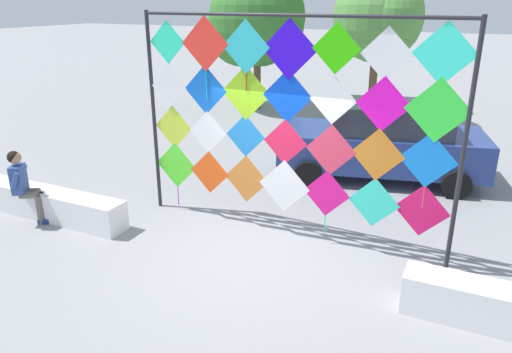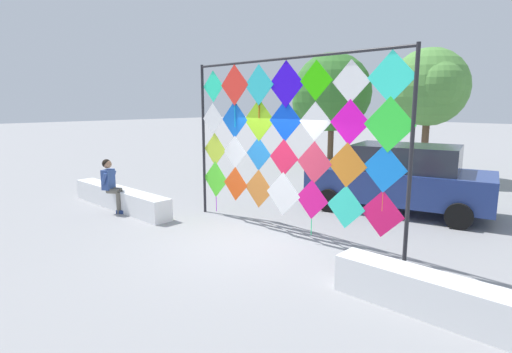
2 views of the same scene
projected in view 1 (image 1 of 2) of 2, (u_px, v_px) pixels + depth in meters
ground at (251, 256)px, 7.89m from camera, size 120.00×120.00×0.00m
plaza_ledge_left at (34, 200)px, 9.37m from camera, size 4.16×0.51×0.55m
kite_display_rack at (287, 113)px, 7.89m from camera, size 5.56×0.24×3.76m
seated_vendor at (24, 182)px, 8.81m from camera, size 0.68×0.63×1.40m
parked_car at (383, 140)px, 11.09m from camera, size 4.87×2.99×1.76m
tree_palm_like at (381, 17)px, 15.22m from camera, size 2.85×2.85×4.84m
tree_far_right at (252, 22)px, 17.61m from camera, size 3.78×3.48×5.05m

